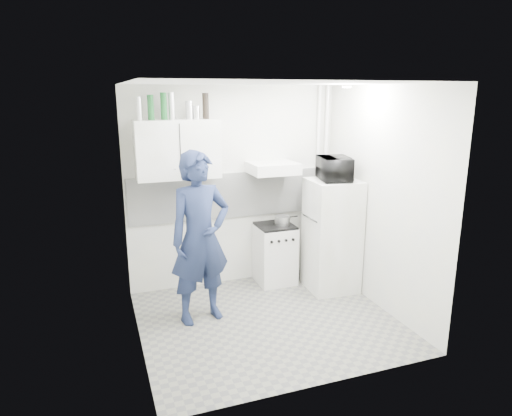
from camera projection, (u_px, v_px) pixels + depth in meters
name	position (u px, v px, depth m)	size (l,w,h in m)	color
floor	(268.00, 321.00, 5.16)	(2.80, 2.80, 0.00)	slate
ceiling	(269.00, 83.00, 4.52)	(2.80, 2.80, 0.00)	white
wall_back	(234.00, 187.00, 5.98)	(2.80, 2.80, 0.00)	silver
wall_left	(133.00, 222.00, 4.38)	(2.60, 2.60, 0.00)	silver
wall_right	(380.00, 200.00, 5.30)	(2.60, 2.60, 0.00)	silver
person	(200.00, 238.00, 4.99)	(0.70, 0.46, 1.92)	#1A2444
stove	(275.00, 254.00, 6.14)	(0.49, 0.49, 0.78)	silver
fridge	(332.00, 235.00, 5.86)	(0.60, 0.60, 1.45)	white
stove_top	(275.00, 226.00, 6.04)	(0.47, 0.47, 0.03)	black
saucepan	(282.00, 220.00, 6.04)	(0.20, 0.20, 0.11)	silver
microwave	(335.00, 169.00, 5.65)	(0.35, 0.52, 0.29)	black
bottle_a	(139.00, 109.00, 5.19)	(0.06, 0.06, 0.26)	silver
bottle_b	(151.00, 107.00, 5.23)	(0.07, 0.07, 0.29)	#144C1E
bottle_c	(164.00, 106.00, 5.27)	(0.07, 0.07, 0.31)	#144C1E
bottle_d	(172.00, 106.00, 5.30)	(0.07, 0.07, 0.31)	silver
canister_a	(189.00, 110.00, 5.38)	(0.09, 0.09, 0.21)	silver
canister_b	(196.00, 112.00, 5.42)	(0.08, 0.08, 0.16)	silver
bottle_e	(206.00, 106.00, 5.44)	(0.08, 0.08, 0.30)	black
upper_cabinet	(178.00, 149.00, 5.44)	(1.00, 0.35, 0.70)	white
range_hood	(273.00, 168.00, 5.84)	(0.60, 0.50, 0.14)	silver
backsplash	(234.00, 195.00, 6.00)	(2.74, 0.03, 0.60)	white
pipe_a	(325.00, 182.00, 6.34)	(0.05, 0.05, 2.60)	silver
pipe_b	(317.00, 183.00, 6.30)	(0.04, 0.04, 2.60)	silver
ceiling_spot_fixture	(347.00, 87.00, 5.04)	(0.10, 0.10, 0.02)	white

